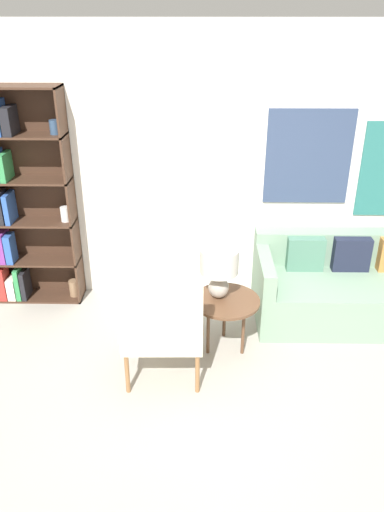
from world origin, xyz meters
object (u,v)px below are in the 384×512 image
bookshelf (14,200)px  side_table (226,304)px  armchair (162,323)px  table_lamp (219,266)px  couch (351,287)px

bookshelf → side_table: 2.30m
bookshelf → armchair: 2.08m
table_lamp → couch: bearing=21.2°
couch → side_table: (-1.26, -0.56, 0.15)m
armchair → side_table: 0.72m
armchair → table_lamp: bearing=48.6°
armchair → side_table: size_ratio=1.72×
armchair → couch: size_ratio=0.55×
bookshelf → table_lamp: bearing=-21.9°
side_table → table_lamp: size_ratio=1.28×
table_lamp → side_table: bearing=-34.9°
side_table → table_lamp: table_lamp is taller
bookshelf → table_lamp: (1.98, -0.80, -0.29)m
bookshelf → armchair: size_ratio=2.12×
bookshelf → couch: 3.40m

